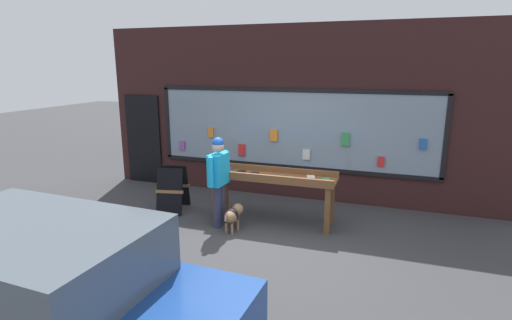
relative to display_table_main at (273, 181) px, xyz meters
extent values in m
plane|color=#38383A|center=(0.00, -0.86, -0.76)|extent=(40.00, 40.00, 0.00)
cube|color=#331919|center=(0.00, 1.54, 1.04)|extent=(8.63, 0.20, 3.59)
cube|color=gray|center=(-0.03, 1.41, 0.73)|extent=(5.85, 0.03, 1.60)
cube|color=black|center=(-0.03, 1.41, 1.53)|extent=(5.93, 0.06, 0.08)
cube|color=black|center=(-0.03, 1.41, -0.08)|extent=(5.93, 0.06, 0.08)
cube|color=black|center=(-2.95, 1.41, 0.73)|extent=(0.08, 0.06, 1.60)
cube|color=black|center=(2.90, 1.41, 0.73)|extent=(0.08, 0.06, 1.60)
cube|color=#994CA5|center=(-2.60, 1.37, 0.22)|extent=(0.13, 0.03, 0.21)
cube|color=orange|center=(-1.85, 1.37, 0.57)|extent=(0.12, 0.03, 0.22)
cube|color=red|center=(-1.12, 1.37, 0.22)|extent=(0.15, 0.03, 0.26)
cube|color=orange|center=(-0.39, 1.37, 0.59)|extent=(0.16, 0.03, 0.25)
cube|color=silver|center=(0.31, 1.37, 0.22)|extent=(0.16, 0.03, 0.21)
cube|color=#338C4C|center=(1.09, 1.37, 0.59)|extent=(0.16, 0.03, 0.26)
cube|color=red|center=(1.79, 1.37, 0.19)|extent=(0.13, 0.03, 0.19)
cube|color=#2659B2|center=(2.52, 1.37, 0.58)|extent=(0.13, 0.03, 0.21)
cube|color=black|center=(-3.65, 1.41, 0.29)|extent=(0.90, 0.04, 2.10)
cube|color=brown|center=(-1.02, -0.26, -0.35)|extent=(0.09, 0.09, 0.81)
cube|color=brown|center=(1.03, -0.23, -0.35)|extent=(0.09, 0.09, 0.81)
cube|color=brown|center=(-1.03, 0.23, -0.35)|extent=(0.09, 0.09, 0.81)
cube|color=brown|center=(1.03, 0.26, -0.35)|extent=(0.09, 0.09, 0.81)
cube|color=brown|center=(0.00, 0.00, 0.07)|extent=(2.26, 0.68, 0.04)
cube|color=brown|center=(0.01, -0.29, 0.13)|extent=(2.25, 0.09, 0.12)
cube|color=brown|center=(0.00, 0.29, 0.13)|extent=(2.25, 0.09, 0.12)
cube|color=#2659B2|center=(-0.94, 0.12, 0.11)|extent=(0.18, 0.25, 0.03)
cube|color=black|center=(-0.64, 0.08, 0.10)|extent=(0.17, 0.21, 0.02)
cube|color=black|center=(-0.35, 0.00, 0.11)|extent=(0.16, 0.20, 0.03)
cube|color=#338C4C|center=(-0.03, -0.10, 0.10)|extent=(0.18, 0.25, 0.02)
cube|color=#338C4C|center=(0.34, -0.08, 0.11)|extent=(0.20, 0.23, 0.02)
cube|color=silver|center=(0.66, 0.16, 0.10)|extent=(0.18, 0.22, 0.02)
cube|color=#338C4C|center=(0.95, 0.03, 0.11)|extent=(0.19, 0.23, 0.03)
cylinder|color=#2D334C|center=(-0.82, -0.59, -0.37)|extent=(0.14, 0.14, 0.77)
cylinder|color=#2D334C|center=(-0.82, -0.44, -0.37)|extent=(0.14, 0.14, 0.77)
cube|color=#19A5E0|center=(-0.82, -0.51, 0.28)|extent=(0.24, 0.44, 0.54)
cylinder|color=#19A5E0|center=(-0.84, -0.79, 0.30)|extent=(0.09, 0.09, 0.52)
cylinder|color=#19A5E0|center=(-0.80, -0.24, 0.30)|extent=(0.09, 0.09, 0.52)
sphere|color=tan|center=(-0.82, -0.51, 0.68)|extent=(0.21, 0.21, 0.21)
sphere|color=blue|center=(-0.82, -0.51, 0.74)|extent=(0.20, 0.20, 0.20)
ellipsoid|color=#99724C|center=(-0.51, -0.67, -0.47)|extent=(0.26, 0.37, 0.22)
ellipsoid|color=black|center=(-0.51, -0.67, -0.46)|extent=(0.26, 0.23, 0.24)
sphere|color=#99724C|center=(-0.49, -0.46, -0.43)|extent=(0.20, 0.20, 0.20)
cylinder|color=#99724C|center=(-0.53, -0.88, -0.44)|extent=(0.04, 0.10, 0.12)
cylinder|color=#99724C|center=(-0.45, -0.57, -0.67)|extent=(0.04, 0.04, 0.17)
cylinder|color=#99724C|center=(-0.56, -0.56, -0.67)|extent=(0.04, 0.04, 0.17)
cylinder|color=#99724C|center=(-0.47, -0.78, -0.67)|extent=(0.04, 0.04, 0.17)
cylinder|color=#99724C|center=(-0.58, -0.77, -0.67)|extent=(0.04, 0.04, 0.17)
cube|color=black|center=(-1.95, -0.30, -0.31)|extent=(0.53, 0.34, 0.87)
cube|color=brown|center=(-1.95, -0.30, -0.31)|extent=(0.53, 0.17, 0.07)
cube|color=black|center=(-2.04, 0.11, -0.31)|extent=(0.53, 0.34, 0.87)
cube|color=brown|center=(-2.04, 0.11, -0.31)|extent=(0.53, 0.17, 0.07)
cube|color=navy|center=(-1.04, -4.13, -0.18)|extent=(4.04, 1.84, 0.55)
cube|color=#4C5660|center=(-1.04, -4.13, 0.37)|extent=(2.28, 1.56, 0.56)
cylinder|color=black|center=(0.30, -3.35, -0.46)|extent=(0.61, 0.21, 0.60)
cylinder|color=black|center=(-2.31, -3.23, -0.46)|extent=(0.61, 0.21, 0.60)
camera|label=1|loc=(1.97, -6.56, 2.03)|focal=28.00mm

